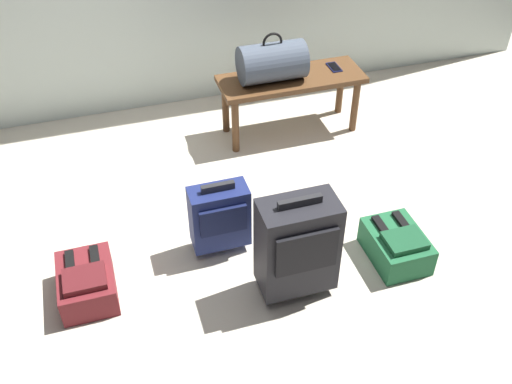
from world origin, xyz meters
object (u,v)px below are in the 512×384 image
at_px(duffel_bag_slate, 272,62).
at_px(cell_phone, 334,67).
at_px(suitcase_small_navy, 220,216).
at_px(backpack_maroon, 87,283).
at_px(bench, 291,86).
at_px(suitcase_upright_charcoal, 298,245).
at_px(backpack_green, 396,245).

distance_m(duffel_bag_slate, cell_phone, 0.49).
xyz_separation_m(suitcase_small_navy, backpack_maroon, (-0.75, -0.13, -0.15)).
bearing_deg(bench, duffel_bag_slate, -180.00).
xyz_separation_m(bench, cell_phone, (0.33, 0.03, 0.07)).
height_order(suitcase_upright_charcoal, backpack_green, suitcase_upright_charcoal).
relative_size(cell_phone, backpack_green, 0.38).
relative_size(bench, backpack_maroon, 2.63).
bearing_deg(cell_phone, backpack_green, -98.05).
distance_m(backpack_maroon, backpack_green, 1.67).
xyz_separation_m(bench, suitcase_upright_charcoal, (-0.48, -1.43, -0.05)).
distance_m(duffel_bag_slate, suitcase_upright_charcoal, 1.49).
relative_size(duffel_bag_slate, suitcase_upright_charcoal, 0.71).
relative_size(cell_phone, backpack_maroon, 0.38).
relative_size(duffel_bag_slate, backpack_maroon, 1.16).
bearing_deg(suitcase_small_navy, cell_phone, 43.66).
relative_size(bench, suitcase_upright_charcoal, 1.62).
relative_size(bench, backpack_green, 2.63).
relative_size(duffel_bag_slate, suitcase_small_navy, 0.96).
distance_m(suitcase_upright_charcoal, backpack_maroon, 1.10).
height_order(backpack_maroon, backpack_green, same).
bearing_deg(backpack_green, cell_phone, 81.95).
xyz_separation_m(duffel_bag_slate, backpack_maroon, (-1.38, -1.16, -0.47)).
height_order(bench, backpack_green, bench).
xyz_separation_m(cell_phone, suitcase_upright_charcoal, (-0.81, -1.47, -0.12)).
xyz_separation_m(bench, backpack_green, (0.13, -1.38, -0.27)).
bearing_deg(duffel_bag_slate, bench, 0.00).
xyz_separation_m(bench, duffel_bag_slate, (-0.14, -0.00, 0.20)).
bearing_deg(duffel_bag_slate, backpack_maroon, -140.08).
bearing_deg(backpack_green, suitcase_upright_charcoal, -175.47).
xyz_separation_m(suitcase_upright_charcoal, suitcase_small_navy, (-0.30, 0.41, -0.08)).
distance_m(bench, duffel_bag_slate, 0.25).
xyz_separation_m(cell_phone, suitcase_small_navy, (-1.11, -1.06, -0.20)).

